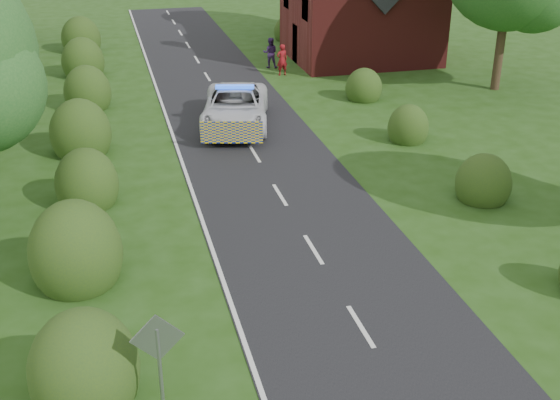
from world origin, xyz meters
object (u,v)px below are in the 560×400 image
object	(u,v)px
road_sign	(159,352)
pedestrian_purple	(270,53)
police_van	(235,107)
pedestrian_red	(282,60)

from	to	relation	value
road_sign	pedestrian_purple	distance (m)	28.56
police_van	pedestrian_red	size ratio (longest dim) A/B	3.82
road_sign	pedestrian_red	bearing A→B (deg)	70.36
police_van	pedestrian_red	distance (m)	8.75
police_van	pedestrian_purple	bearing A→B (deg)	81.64
pedestrian_red	pedestrian_purple	size ratio (longest dim) A/B	1.00
road_sign	police_van	distance (m)	18.36
road_sign	police_van	size ratio (longest dim) A/B	0.39
road_sign	pedestrian_red	xyz separation A→B (m)	(9.06, 25.38, -0.80)
pedestrian_red	pedestrian_purple	xyz separation A→B (m)	(-0.23, 1.76, 0.00)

